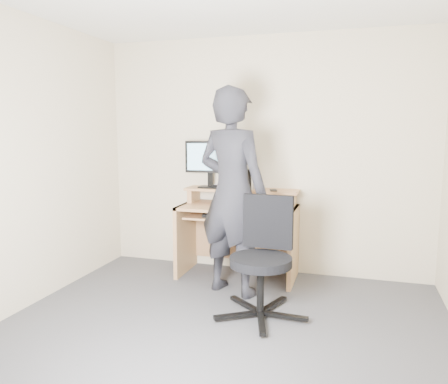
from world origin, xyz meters
The scene contains 13 objects.
ground centered at (0.00, 0.00, 0.00)m, with size 3.50×3.50×0.00m, color #48494D.
back_wall centered at (0.00, 1.75, 1.25)m, with size 3.50×0.02×2.50m, color #C1BA9A.
desk centered at (-0.20, 1.53, 0.55)m, with size 1.20×0.60×0.91m.
monitor centered at (-0.55, 1.57, 1.21)m, with size 0.53×0.15×0.50m.
external_drive centered at (-0.14, 1.64, 1.01)m, with size 0.07×0.13×0.20m, color black.
travel_mug centered at (-0.06, 1.59, 1.00)m, with size 0.08×0.08×0.17m, color silver.
smartphone centered at (0.15, 1.55, 0.92)m, with size 0.07×0.13×0.01m, color black.
charger centered at (-0.48, 1.55, 0.93)m, with size 0.04×0.04×0.04m, color black.
headphones centered at (-0.47, 1.65, 0.92)m, with size 0.16×0.16×0.02m, color silver.
keyboard centered at (-0.30, 1.36, 0.67)m, with size 0.46×0.18×0.03m, color black.
mouse centered at (0.09, 1.35, 0.77)m, with size 0.10×0.06×0.04m, color black.
office_chair centered at (0.24, 0.60, 0.53)m, with size 0.74×0.77×0.96m.
person centered at (-0.14, 1.00, 0.96)m, with size 0.70×0.46×1.92m, color black.
Camera 1 is at (0.93, -2.83, 1.54)m, focal length 35.00 mm.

